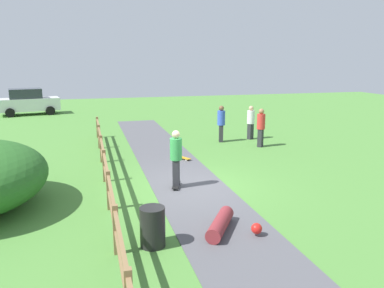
{
  "coord_description": "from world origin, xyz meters",
  "views": [
    {
      "loc": [
        -3.02,
        -11.55,
        4.05
      ],
      "look_at": [
        0.58,
        1.81,
        1.0
      ],
      "focal_mm": 36.24,
      "sensor_mm": 36.0,
      "label": 1
    }
  ],
  "objects_px": {
    "parked_car_white": "(28,102)",
    "bystander_blue": "(221,122)",
    "trash_bin": "(153,227)",
    "skateboard_loose": "(183,158)",
    "skater_fallen": "(223,224)",
    "skater_riding": "(176,156)",
    "bystander_white": "(251,121)",
    "bystander_red": "(261,126)"
  },
  "relations": [
    {
      "from": "parked_car_white",
      "to": "bystander_blue",
      "type": "bearing_deg",
      "value": -50.46
    },
    {
      "from": "trash_bin",
      "to": "parked_car_white",
      "type": "height_order",
      "value": "parked_car_white"
    },
    {
      "from": "skateboard_loose",
      "to": "bystander_blue",
      "type": "height_order",
      "value": "bystander_blue"
    },
    {
      "from": "skater_fallen",
      "to": "skateboard_loose",
      "type": "relative_size",
      "value": 1.83
    },
    {
      "from": "trash_bin",
      "to": "parked_car_white",
      "type": "bearing_deg",
      "value": 103.46
    },
    {
      "from": "skater_riding",
      "to": "trash_bin",
      "type": "bearing_deg",
      "value": -110.3
    },
    {
      "from": "skateboard_loose",
      "to": "bystander_blue",
      "type": "bearing_deg",
      "value": 47.54
    },
    {
      "from": "skater_fallen",
      "to": "skateboard_loose",
      "type": "height_order",
      "value": "skater_fallen"
    },
    {
      "from": "skater_fallen",
      "to": "skater_riding",
      "type": "bearing_deg",
      "value": 95.79
    },
    {
      "from": "skateboard_loose",
      "to": "bystander_white",
      "type": "relative_size",
      "value": 0.46
    },
    {
      "from": "bystander_white",
      "to": "parked_car_white",
      "type": "distance_m",
      "value": 17.52
    },
    {
      "from": "skateboard_loose",
      "to": "skater_riding",
      "type": "bearing_deg",
      "value": -107.16
    },
    {
      "from": "skateboard_loose",
      "to": "bystander_white",
      "type": "height_order",
      "value": "bystander_white"
    },
    {
      "from": "bystander_red",
      "to": "skater_riding",
      "type": "bearing_deg",
      "value": -137.15
    },
    {
      "from": "trash_bin",
      "to": "parked_car_white",
      "type": "relative_size",
      "value": 0.2
    },
    {
      "from": "skater_riding",
      "to": "bystander_red",
      "type": "bearing_deg",
      "value": 42.85
    },
    {
      "from": "skater_fallen",
      "to": "bystander_red",
      "type": "distance_m",
      "value": 9.57
    },
    {
      "from": "skateboard_loose",
      "to": "bystander_white",
      "type": "bearing_deg",
      "value": 35.98
    },
    {
      "from": "skater_riding",
      "to": "bystander_blue",
      "type": "bearing_deg",
      "value": 59.45
    },
    {
      "from": "skater_fallen",
      "to": "bystander_white",
      "type": "xyz_separation_m",
      "value": [
        5.05,
        10.02,
        0.75
      ]
    },
    {
      "from": "skateboard_loose",
      "to": "bystander_red",
      "type": "relative_size",
      "value": 0.44
    },
    {
      "from": "skater_fallen",
      "to": "skateboard_loose",
      "type": "bearing_deg",
      "value": 84.27
    },
    {
      "from": "skater_riding",
      "to": "skateboard_loose",
      "type": "height_order",
      "value": "skater_riding"
    },
    {
      "from": "skater_riding",
      "to": "bystander_blue",
      "type": "height_order",
      "value": "skater_riding"
    },
    {
      "from": "skater_fallen",
      "to": "bystander_blue",
      "type": "xyz_separation_m",
      "value": [
        3.36,
        9.78,
        0.8
      ]
    },
    {
      "from": "skater_fallen",
      "to": "bystander_red",
      "type": "height_order",
      "value": "bystander_red"
    },
    {
      "from": "skater_fallen",
      "to": "skateboard_loose",
      "type": "distance_m",
      "value": 6.89
    },
    {
      "from": "skateboard_loose",
      "to": "parked_car_white",
      "type": "xyz_separation_m",
      "value": [
        -7.88,
        15.7,
        0.87
      ]
    },
    {
      "from": "parked_car_white",
      "to": "trash_bin",
      "type": "bearing_deg",
      "value": -76.54
    },
    {
      "from": "bystander_red",
      "to": "bystander_blue",
      "type": "bearing_deg",
      "value": 132.93
    },
    {
      "from": "skater_riding",
      "to": "bystander_white",
      "type": "distance_m",
      "value": 8.48
    },
    {
      "from": "trash_bin",
      "to": "skateboard_loose",
      "type": "xyz_separation_m",
      "value": [
        2.42,
        7.1,
        -0.36
      ]
    },
    {
      "from": "skater_fallen",
      "to": "parked_car_white",
      "type": "relative_size",
      "value": 0.33
    },
    {
      "from": "bystander_blue",
      "to": "bystander_white",
      "type": "relative_size",
      "value": 1.05
    },
    {
      "from": "skater_riding",
      "to": "skateboard_loose",
      "type": "distance_m",
      "value": 3.66
    },
    {
      "from": "bystander_white",
      "to": "trash_bin",
      "type": "bearing_deg",
      "value": -123.44
    },
    {
      "from": "skater_fallen",
      "to": "parked_car_white",
      "type": "distance_m",
      "value": 23.68
    },
    {
      "from": "bystander_blue",
      "to": "bystander_red",
      "type": "xyz_separation_m",
      "value": [
        1.42,
        -1.53,
        -0.0
      ]
    },
    {
      "from": "trash_bin",
      "to": "skater_riding",
      "type": "height_order",
      "value": "skater_riding"
    },
    {
      "from": "trash_bin",
      "to": "bystander_blue",
      "type": "relative_size",
      "value": 0.5
    },
    {
      "from": "bystander_red",
      "to": "parked_car_white",
      "type": "bearing_deg",
      "value": 129.92
    },
    {
      "from": "trash_bin",
      "to": "bystander_blue",
      "type": "distance_m",
      "value": 11.25
    }
  ]
}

